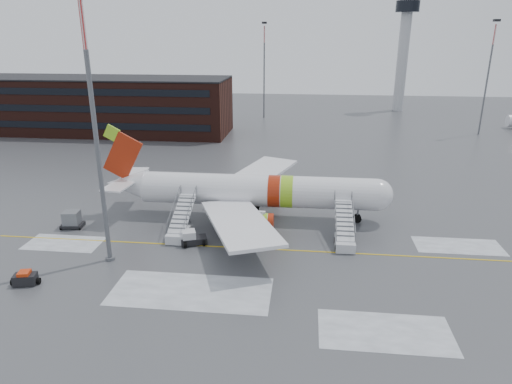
# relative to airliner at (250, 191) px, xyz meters

# --- Properties ---
(ground) EXTENTS (260.00, 260.00, 0.00)m
(ground) POSITION_rel_airliner_xyz_m (2.97, -7.57, -3.42)
(ground) COLOR #494C4F
(ground) RESTS_ON ground
(airliner) EXTENTS (35.03, 32.97, 11.18)m
(airliner) POSITION_rel_airliner_xyz_m (0.00, 0.00, 0.00)
(airliner) COLOR white
(airliner) RESTS_ON ground
(airstair_fwd) EXTENTS (2.05, 7.70, 3.48)m
(airstair_fwd) POSITION_rel_airliner_xyz_m (10.93, -6.54, -2.35)
(airstair_fwd) COLOR silver
(airstair_fwd) RESTS_ON ground
(airstair_aft) EXTENTS (2.05, 7.70, 3.48)m
(airstair_aft) POSITION_rel_airliner_xyz_m (-7.03, -6.54, -2.35)
(airstair_aft) COLOR silver
(airstair_aft) RESTS_ON ground
(pushback_tug) EXTENTS (3.08, 2.70, 1.57)m
(pushback_tug) POSITION_rel_airliner_xyz_m (-5.24, -8.25, -2.73)
(pushback_tug) COLOR black
(pushback_tug) RESTS_ON ground
(uld_container) EXTENTS (2.61, 2.04, 1.97)m
(uld_container) POSITION_rel_airliner_xyz_m (-20.16, -5.38, -2.50)
(uld_container) COLOR black
(uld_container) RESTS_ON ground
(baggage_tractor) EXTENTS (2.61, 1.55, 1.30)m
(baggage_tractor) POSITION_rel_airliner_xyz_m (-18.07, -18.06, -2.87)
(baggage_tractor) COLOR black
(baggage_tractor) RESTS_ON ground
(light_mast_near) EXTENTS (1.20, 1.20, 25.32)m
(light_mast_near) POSITION_rel_airliner_xyz_m (-12.49, -12.66, 9.69)
(light_mast_near) COLOR #595B60
(light_mast_near) RESTS_ON ground
(terminal_building) EXTENTS (62.00, 16.11, 12.30)m
(terminal_building) POSITION_rel_airliner_xyz_m (-42.03, 47.41, 2.78)
(terminal_building) COLOR #3F1E16
(terminal_building) RESTS_ON ground
(control_tower) EXTENTS (6.40, 6.40, 30.00)m
(control_tower) POSITION_rel_airliner_xyz_m (32.97, 87.43, 15.33)
(control_tower) COLOR #B2B5BA
(control_tower) RESTS_ON ground
(light_mast_far_ne) EXTENTS (1.20, 1.20, 24.25)m
(light_mast_far_ne) POSITION_rel_airliner_xyz_m (44.97, 54.43, 10.42)
(light_mast_far_ne) COLOR #595B60
(light_mast_far_ne) RESTS_ON ground
(light_mast_far_n) EXTENTS (1.20, 1.20, 24.25)m
(light_mast_far_n) POSITION_rel_airliner_xyz_m (-5.03, 70.43, 10.42)
(light_mast_far_n) COLOR #595B60
(light_mast_far_n) RESTS_ON ground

